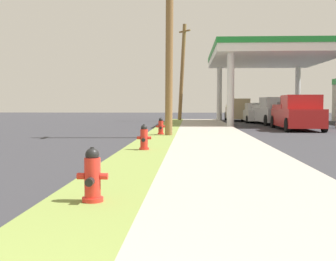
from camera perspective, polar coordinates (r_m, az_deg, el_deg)
name	(u,v)px	position (r m, az deg, el deg)	size (l,w,h in m)	color
fire_hydrant_nearest	(92,178)	(6.13, -9.71, -6.03)	(0.42, 0.37, 0.74)	red
fire_hydrant_second	(144,139)	(13.00, -3.10, -1.05)	(0.42, 0.38, 0.74)	red
fire_hydrant_third	(161,127)	(19.72, -0.93, 0.45)	(0.42, 0.37, 0.74)	red
utility_pole_midground	(169,39)	(19.17, 0.17, 11.73)	(0.46, 1.41, 8.07)	olive
utility_pole_background	(182,71)	(38.87, 1.84, 7.61)	(1.17, 1.31, 8.26)	olive
car_white_by_near_pump	(256,114)	(36.64, 11.25, 2.15)	(1.96, 4.51, 1.57)	white
car_black_by_far_pump	(294,116)	(30.02, 15.90, 1.84)	(2.22, 4.62, 1.57)	black
truck_silver_at_forecourt	(272,112)	(33.40, 13.22, 2.35)	(2.60, 5.57, 1.97)	#BCBCC1
truck_tan_on_apron	(238,111)	(40.24, 8.97, 2.55)	(2.28, 5.46, 1.97)	tan
truck_red_at_far_bay	(297,114)	(26.15, 16.28, 2.05)	(2.20, 5.43, 1.97)	red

